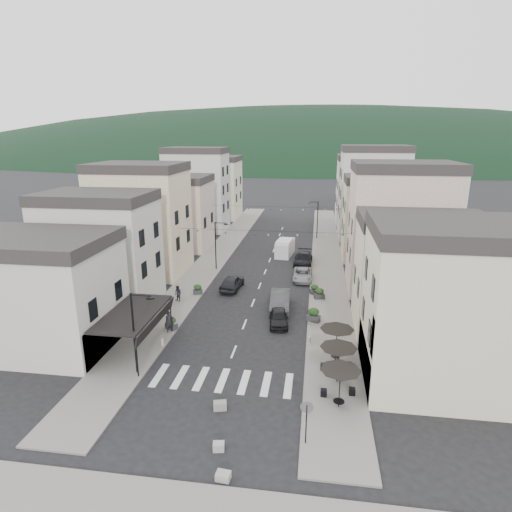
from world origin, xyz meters
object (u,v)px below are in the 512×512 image
(parked_car_e, at_px, (232,282))
(delivery_van, at_px, (285,247))
(pedestrian_a, at_px, (169,322))
(pedestrian_b, at_px, (178,294))
(parked_car_c, at_px, (303,275))
(parked_car_b, at_px, (280,301))
(parked_car_a, at_px, (279,317))
(parked_car_d, at_px, (303,259))

(parked_car_e, height_order, delivery_van, delivery_van)
(pedestrian_a, xyz_separation_m, pedestrian_b, (-1.45, 6.72, -0.11))
(parked_car_c, bearing_deg, parked_car_e, -151.26)
(parked_car_b, xyz_separation_m, parked_car_c, (1.80, 8.85, -0.20))
(pedestrian_a, distance_m, pedestrian_b, 6.88)
(parked_car_c, relative_size, pedestrian_a, 2.54)
(delivery_van, distance_m, pedestrian_b, 20.69)
(parked_car_a, height_order, delivery_van, delivery_van)
(parked_car_a, relative_size, parked_car_e, 0.87)
(parked_car_b, xyz_separation_m, pedestrian_b, (-10.19, 0.30, 0.07))
(parked_car_e, height_order, pedestrian_a, pedestrian_a)
(pedestrian_b, bearing_deg, parked_car_c, 60.69)
(parked_car_a, xyz_separation_m, parked_car_e, (-5.77, 8.08, 0.10))
(parked_car_d, bearing_deg, delivery_van, 124.68)
(parked_car_a, xyz_separation_m, parked_car_d, (1.51, 18.06, 0.11))
(parked_car_d, relative_size, parked_car_e, 1.19)
(parked_car_a, distance_m, parked_car_d, 18.12)
(parked_car_d, bearing_deg, pedestrian_b, -127.78)
(parked_car_d, bearing_deg, parked_car_b, -94.77)
(parked_car_a, distance_m, delivery_van, 22.24)
(parked_car_d, distance_m, parked_car_e, 12.35)
(parked_car_b, xyz_separation_m, parked_car_e, (-5.60, 4.71, -0.08))
(parked_car_b, bearing_deg, pedestrian_a, -146.44)
(parked_car_d, relative_size, delivery_van, 1.08)
(parked_car_e, bearing_deg, parked_car_c, -145.71)
(parked_car_a, bearing_deg, pedestrian_a, -167.88)
(delivery_van, distance_m, pedestrian_a, 26.41)
(parked_car_d, xyz_separation_m, pedestrian_b, (-11.87, -14.39, 0.14))
(parked_car_b, bearing_deg, parked_car_d, 80.77)
(parked_car_a, xyz_separation_m, pedestrian_a, (-8.91, -3.05, 0.37))
(parked_car_c, xyz_separation_m, delivery_van, (-2.81, 9.98, 0.48))
(pedestrian_a, bearing_deg, parked_car_c, 20.92)
(parked_car_a, distance_m, parked_car_c, 12.33)
(delivery_van, relative_size, pedestrian_b, 3.09)
(parked_car_c, bearing_deg, pedestrian_b, -145.02)
(parked_car_a, bearing_deg, parked_car_b, 86.02)
(parked_car_d, xyz_separation_m, parked_car_e, (-7.28, -9.98, -0.01))
(parked_car_a, height_order, parked_car_c, parked_car_a)
(parked_car_e, bearing_deg, parked_car_b, 144.97)
(parked_car_d, bearing_deg, parked_car_e, -124.35)
(parked_car_b, relative_size, parked_car_d, 0.96)
(parked_car_d, distance_m, pedestrian_a, 23.54)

